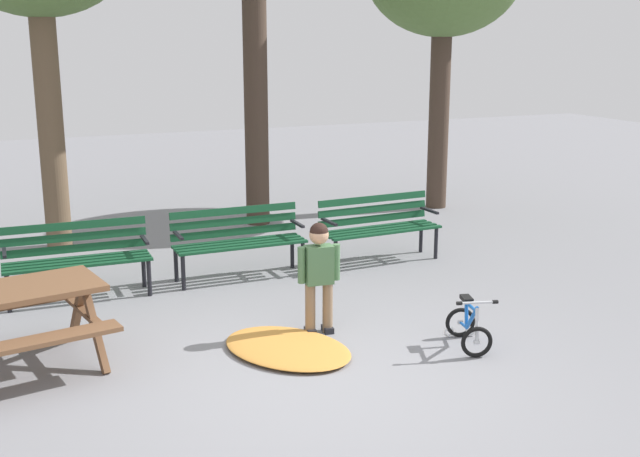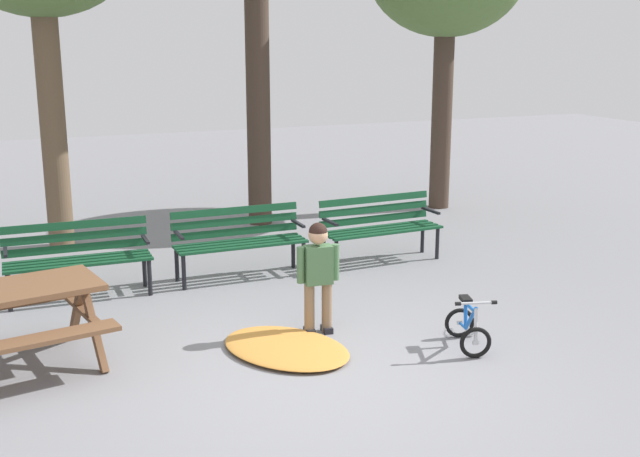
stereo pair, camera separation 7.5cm
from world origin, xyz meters
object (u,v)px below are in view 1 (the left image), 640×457
object	(u,v)px
child_standing	(319,269)
kids_bicycle	(468,327)
park_bench_far_left	(77,254)
park_bench_left	(238,237)
park_bench_right	(378,223)

from	to	relation	value
child_standing	kids_bicycle	world-z (taller)	child_standing
child_standing	park_bench_far_left	bearing A→B (deg)	134.41
park_bench_far_left	park_bench_left	size ratio (longest dim) A/B	1.01
park_bench_far_left	park_bench_right	world-z (taller)	same
park_bench_far_left	park_bench_right	bearing A→B (deg)	-0.08
child_standing	kids_bicycle	bearing A→B (deg)	-37.14
park_bench_far_left	park_bench_left	distance (m)	1.90
park_bench_far_left	child_standing	xyz separation A→B (m)	(2.06, -2.10, 0.16)
kids_bicycle	park_bench_left	bearing A→B (deg)	113.83
child_standing	kids_bicycle	size ratio (longest dim) A/B	1.83
park_bench_far_left	kids_bicycle	xyz separation A→B (m)	(3.23, -2.99, -0.31)
park_bench_right	kids_bicycle	size ratio (longest dim) A/B	2.61
park_bench_right	kids_bicycle	xyz separation A→B (m)	(-0.56, -2.99, -0.31)
park_bench_right	kids_bicycle	world-z (taller)	park_bench_right
park_bench_far_left	child_standing	bearing A→B (deg)	-45.59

